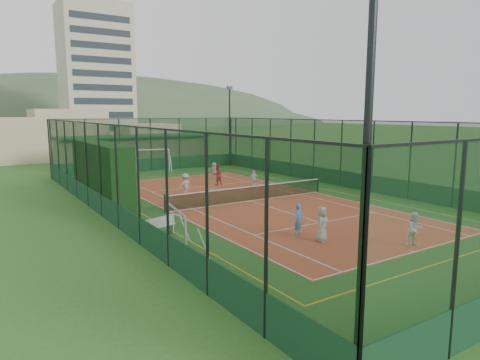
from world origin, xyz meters
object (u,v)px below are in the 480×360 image
object	(u,v)px
white_bench	(159,226)
coach	(217,175)
floodlight_sw	(365,190)
child_far_back	(214,170)
child_near_right	(415,229)
floodlight_ne	(230,126)
child_near_mid	(299,219)
child_far_right	(254,179)
child_near_left	(322,224)
apartment_tower	(96,71)
child_far_left	(185,185)
futsal_goal_near	(176,231)
clubhouse	(134,151)
futsal_goal_far	(153,160)

from	to	relation	value
white_bench	coach	world-z (taller)	coach
floodlight_sw	child_far_back	xyz separation A→B (m)	(11.32, 26.11, -3.43)
child_near_right	floodlight_ne	bearing A→B (deg)	93.49
child_near_mid	child_far_right	bearing A→B (deg)	42.55
floodlight_sw	child_near_left	world-z (taller)	floodlight_sw
apartment_tower	white_bench	distance (m)	89.51
child_near_mid	coach	bearing A→B (deg)	53.02
floodlight_ne	child_far_left	world-z (taller)	floodlight_ne
floodlight_ne	child_far_right	xyz separation A→B (m)	(-5.67, -12.74, -3.46)
floodlight_sw	apartment_tower	world-z (taller)	apartment_tower
apartment_tower	futsal_goal_near	distance (m)	92.06
floodlight_sw	futsal_goal_near	size ratio (longest dim) A/B	3.00
floodlight_sw	futsal_goal_near	world-z (taller)	floodlight_sw
white_bench	floodlight_ne	bearing A→B (deg)	34.37
clubhouse	futsal_goal_near	xyz separation A→B (m)	(-8.11, -28.72, -0.69)
child_near_mid	child_far_right	world-z (taller)	child_near_mid
clubhouse	child_far_left	size ratio (longest dim) A/B	10.06
coach	floodlight_sw	bearing A→B (deg)	62.54
clubhouse	child_near_mid	bearing A→B (deg)	-94.61
child_near_right	child_far_back	world-z (taller)	child_near_right
floodlight_ne	futsal_goal_far	world-z (taller)	floodlight_ne
child_near_mid	child_near_right	bearing A→B (deg)	-74.84
child_far_right	child_far_left	bearing A→B (deg)	1.80
futsal_goal_far	child_far_left	distance (m)	12.96
child_near_mid	child_far_back	bearing A→B (deg)	50.94
floodlight_sw	child_near_mid	xyz separation A→B (m)	(6.22, 9.11, -3.37)
child_far_back	clubhouse	bearing A→B (deg)	-59.19
child_far_back	floodlight_sw	bearing A→B (deg)	85.10
futsal_goal_far	child_near_right	xyz separation A→B (m)	(0.65, -27.96, -0.30)
floodlight_sw	futsal_goal_near	bearing A→B (deg)	87.18
child_near_mid	child_near_right	world-z (taller)	child_near_mid
clubhouse	futsal_goal_near	bearing A→B (deg)	-105.78
child_near_mid	child_far_back	world-z (taller)	child_near_mid
white_bench	child_near_left	size ratio (longest dim) A/B	1.08
floodlight_ne	child_near_mid	bearing A→B (deg)	-114.50
futsal_goal_near	child_far_back	world-z (taller)	futsal_goal_near
child_near_left	futsal_goal_near	bearing A→B (deg)	131.42
child_far_back	futsal_goal_far	bearing A→B (deg)	-50.25
floodlight_sw	child_near_right	size ratio (longest dim) A/B	5.68
coach	child_far_left	bearing A→B (deg)	28.27
futsal_goal_near	child_near_right	bearing A→B (deg)	-108.74
futsal_goal_far	child_far_right	world-z (taller)	futsal_goal_far
child_near_left	child_far_back	bearing A→B (deg)	45.70
white_bench	futsal_goal_near	distance (m)	2.69
coach	futsal_goal_near	bearing A→B (deg)	50.17
futsal_goal_far	child_far_left	world-z (taller)	futsal_goal_far
child_far_right	clubhouse	bearing A→B (deg)	-78.93
child_near_mid	child_near_left	bearing A→B (deg)	-103.58
child_near_mid	child_far_left	bearing A→B (deg)	69.06
child_near_right	child_far_left	size ratio (longest dim) A/B	0.96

